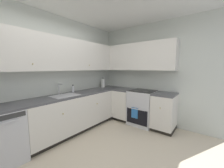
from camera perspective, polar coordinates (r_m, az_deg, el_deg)
The scene contains 14 objects.
ground_plane at distance 2.40m, azimuth -4.74°, elevation -31.40°, with size 4.15×3.09×0.02m, color beige.
wall_back at distance 3.17m, azimuth -26.45°, elevation 3.34°, with size 4.25×0.05×2.64m, color silver.
wall_right at distance 3.71m, azimuth 17.55°, elevation 4.16°, with size 0.05×3.19×2.64m, color silver.
lower_cabinets_back at distance 3.28m, azimuth -16.20°, elevation -11.99°, with size 2.09×0.62×0.85m.
countertop_back at distance 3.16m, azimuth -16.48°, elevation -4.46°, with size 3.30×0.60×0.04m, color #4C4C51.
lower_cabinets_right at distance 3.62m, azimuth 13.00°, elevation -10.08°, with size 0.62×1.59×0.85m.
countertop_right at distance 3.51m, azimuth 13.17°, elevation -3.23°, with size 0.60×1.59×0.03m.
oven_range at distance 3.63m, azimuth 13.01°, elevation -9.68°, with size 0.68×0.62×1.04m.
upper_cabinets_back at distance 3.14m, azimuth -20.99°, elevation 11.84°, with size 2.98×0.34×0.71m.
upper_cabinets_right at distance 3.74m, azimuth 9.82°, elevation 11.33°, with size 0.32×2.14×0.71m.
sink at distance 3.02m, azimuth -19.50°, elevation -5.53°, with size 0.55×0.40×0.10m.
faucet at distance 3.17m, azimuth -21.63°, elevation -1.61°, with size 0.07×0.16×0.25m.
soap_bottle at distance 3.37m, azimuth -16.44°, elevation -2.05°, with size 0.06×0.06×0.19m.
paper_towel_roll at distance 4.07m, azimuth -3.91°, elevation 0.33°, with size 0.11×0.11×0.31m.
Camera 1 is at (-1.38, -1.28, 1.48)m, focal length 21.24 mm.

